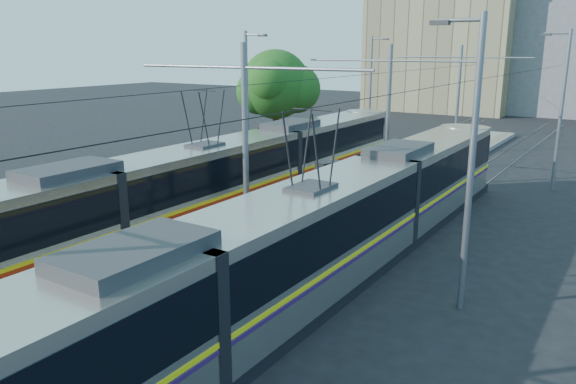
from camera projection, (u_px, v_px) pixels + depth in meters
The scene contains 12 objects.
ground at pixel (44, 357), 13.31m from camera, with size 160.00×160.00×0.00m, color black.
platform at pixel (360, 197), 27.08m from camera, with size 4.00×50.00×0.30m, color gray.
tactile_strip_left at pixel (333, 190), 27.80m from camera, with size 0.70×50.00×0.01m, color gray.
tactile_strip_right at pixel (388, 198), 26.27m from camera, with size 0.70×50.00×0.01m, color gray.
rails at pixel (360, 199), 27.11m from camera, with size 8.71×70.00×0.03m.
tram_left at pixel (206, 184), 22.93m from camera, with size 2.43×31.91×5.50m.
tram_right at pixel (310, 238), 16.03m from camera, with size 2.43×32.04×5.50m.
catenary at pixel (333, 111), 23.68m from camera, with size 9.20×70.00×7.00m.
street_lamps at pixel (396, 106), 29.32m from camera, with size 15.18×38.22×8.00m.
shelter at pixel (329, 188), 23.14m from camera, with size 1.01×1.22×2.33m.
tree at pixel (281, 86), 35.83m from camera, with size 4.85×4.49×7.05m.
building_left at pixel (446, 48), 65.53m from camera, with size 16.32×12.24×14.18m.
Camera 1 is at (11.35, -6.83, 7.12)m, focal length 35.00 mm.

